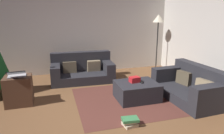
# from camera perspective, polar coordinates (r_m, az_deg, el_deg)

# --- Properties ---
(ground_plane) EXTENTS (6.40, 6.40, 0.00)m
(ground_plane) POSITION_cam_1_polar(r_m,az_deg,el_deg) (3.77, -5.24, -14.24)
(ground_plane) COLOR brown
(rear_partition) EXTENTS (6.40, 0.12, 2.60)m
(rear_partition) POSITION_cam_1_polar(r_m,az_deg,el_deg) (6.43, -11.09, 9.89)
(rear_partition) COLOR beige
(rear_partition) RESTS_ON ground_plane
(couch_left) EXTENTS (1.69, 0.93, 0.76)m
(couch_left) POSITION_cam_1_polar(r_m,az_deg,el_deg) (5.75, -8.30, -0.84)
(couch_left) COLOR #26262B
(couch_left) RESTS_ON ground_plane
(couch_right) EXTENTS (0.98, 1.64, 0.71)m
(couch_right) POSITION_cam_1_polar(r_m,az_deg,el_deg) (4.81, 21.26, -5.01)
(couch_right) COLOR #26262B
(couch_right) RESTS_ON ground_plane
(ottoman) EXTENTS (0.87, 0.72, 0.38)m
(ottoman) POSITION_cam_1_polar(r_m,az_deg,el_deg) (4.50, 6.89, -6.62)
(ottoman) COLOR #26262B
(ottoman) RESTS_ON ground_plane
(gift_box) EXTENTS (0.23, 0.18, 0.12)m
(gift_box) POSITION_cam_1_polar(r_m,az_deg,el_deg) (4.46, 6.30, -3.48)
(gift_box) COLOR red
(gift_box) RESTS_ON ottoman
(tv_remote) EXTENTS (0.08, 0.17, 0.02)m
(tv_remote) POSITION_cam_1_polar(r_m,az_deg,el_deg) (4.46, 8.02, -4.14)
(tv_remote) COLOR black
(tv_remote) RESTS_ON ottoman
(side_table) EXTENTS (0.52, 0.44, 0.60)m
(side_table) POSITION_cam_1_polar(r_m,az_deg,el_deg) (4.60, -24.48, -5.97)
(side_table) COLOR #4C3323
(side_table) RESTS_ON ground_plane
(laptop) EXTENTS (0.38, 0.41, 0.17)m
(laptop) POSITION_cam_1_polar(r_m,az_deg,el_deg) (4.44, -24.98, -1.99)
(laptop) COLOR silver
(laptop) RESTS_ON side_table
(book_stack) EXTENTS (0.29, 0.24, 0.15)m
(book_stack) POSITION_cam_1_polar(r_m,az_deg,el_deg) (3.54, 4.95, -14.91)
(book_stack) COLOR beige
(book_stack) RESTS_ON ground_plane
(corner_lamp) EXTENTS (0.36, 0.36, 1.78)m
(corner_lamp) POSITION_cam_1_polar(r_m,az_deg,el_deg) (6.75, 12.74, 11.88)
(corner_lamp) COLOR black
(corner_lamp) RESTS_ON ground_plane
(area_rug) EXTENTS (2.60, 2.00, 0.01)m
(area_rug) POSITION_cam_1_polar(r_m,az_deg,el_deg) (4.57, 6.82, -8.77)
(area_rug) COLOR #562D25
(area_rug) RESTS_ON ground_plane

